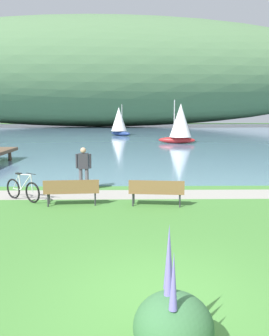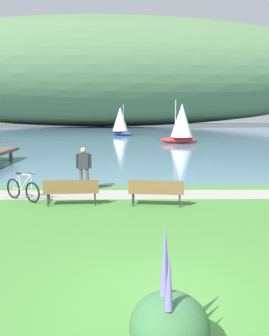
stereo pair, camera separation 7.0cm
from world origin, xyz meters
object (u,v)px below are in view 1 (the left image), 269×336
Objects in this scene: park_bench_near_camera at (156,191)px; park_bench_further_along at (72,190)px; bicycle_beside_path at (23,189)px; person_at_shoreline at (84,166)px; sailboat_nearest_to_shore at (180,123)px; sailboat_mid_bay at (119,121)px.

park_bench_further_along is (-2.78, 0.13, 0.00)m from park_bench_near_camera.
person_at_shoreline reaches higher than bicycle_beside_path.
person_at_shoreline is at bearing 38.60° from bicycle_beside_path.
bicycle_beside_path is (-4.59, 0.81, -0.12)m from park_bench_near_camera.
sailboat_nearest_to_shore is 13.84m from sailboat_mid_bay.
sailboat_nearest_to_shore is at bearing 72.26° from person_at_shoreline.
sailboat_nearest_to_shore is at bearing 73.56° from park_bench_further_along.
person_at_shoreline is (1.93, 1.54, 0.58)m from bicycle_beside_path.
bicycle_beside_path is at bearing -110.95° from sailboat_nearest_to_shore.
sailboat_nearest_to_shore is (4.16, 23.67, 1.51)m from park_bench_near_camera.
park_bench_near_camera is 36.09m from sailboat_mid_bay.
park_bench_further_along is at bearing -20.69° from bicycle_beside_path.
sailboat_nearest_to_shore is at bearing 80.03° from park_bench_near_camera.
person_at_shoreline is at bearing 138.46° from park_bench_near_camera.
bicycle_beside_path reaches higher than park_bench_near_camera.
bicycle_beside_path is 35.31m from sailboat_mid_bay.
park_bench_near_camera is 1.26× the size of bicycle_beside_path.
bicycle_beside_path is at bearing -94.03° from sailboat_mid_bay.
park_bench_near_camera is at bearing -41.54° from person_at_shoreline.
park_bench_further_along is 0.45× the size of sailboat_mid_bay.
person_at_shoreline is (-2.66, 2.35, 0.46)m from park_bench_near_camera.
sailboat_mid_bay reaches higher than person_at_shoreline.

